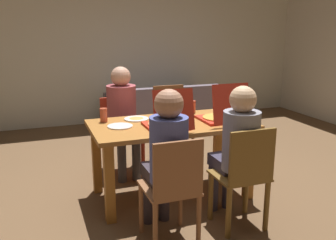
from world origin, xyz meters
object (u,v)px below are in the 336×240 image
(person_0, at_px, (166,153))
(drinking_glass_0, at_px, (104,115))
(dining_table, at_px, (171,135))
(chair_1, at_px, (244,176))
(pizza_box_0, at_px, (167,123))
(drinking_glass_1, at_px, (192,107))
(pizza_box_1, at_px, (221,116))
(couch, at_px, (162,112))
(person_1, at_px, (237,144))
(chair_2, at_px, (121,132))
(person_2, at_px, (123,112))
(chair_0, at_px, (173,187))
(plate_1, at_px, (120,126))
(plate_0, at_px, (136,118))
(chair_3, at_px, (171,120))

(person_0, relative_size, drinking_glass_0, 8.99)
(dining_table, xyz_separation_m, chair_1, (0.34, -0.85, -0.16))
(pizza_box_0, distance_m, drinking_glass_1, 0.69)
(pizza_box_1, relative_size, couch, 0.25)
(person_0, bearing_deg, drinking_glass_0, 107.25)
(drinking_glass_1, bearing_deg, chair_1, -91.42)
(person_1, distance_m, pizza_box_0, 0.70)
(pizza_box_0, xyz_separation_m, drinking_glass_0, (-0.52, 0.44, 0.02))
(chair_2, xyz_separation_m, pizza_box_1, (0.82, -1.00, 0.36))
(drinking_glass_1, height_order, couch, drinking_glass_1)
(person_2, xyz_separation_m, drinking_glass_1, (0.69, -0.43, 0.10))
(dining_table, distance_m, person_0, 0.80)
(drinking_glass_0, bearing_deg, person_2, 57.68)
(chair_0, height_order, chair_2, chair_0)
(pizza_box_0, height_order, plate_1, pizza_box_0)
(chair_1, xyz_separation_m, drinking_glass_0, (-0.97, 1.11, 0.36))
(chair_0, relative_size, chair_2, 1.04)
(plate_0, relative_size, couch, 0.14)
(drinking_glass_0, bearing_deg, pizza_box_0, -40.32)
(pizza_box_0, bearing_deg, drinking_glass_1, 46.20)
(dining_table, distance_m, chair_0, 0.95)
(drinking_glass_1, bearing_deg, pizza_box_1, -73.32)
(pizza_box_0, xyz_separation_m, plate_0, (-0.18, 0.43, -0.04))
(pizza_box_1, height_order, drinking_glass_0, pizza_box_1)
(person_0, distance_m, person_2, 1.48)
(pizza_box_0, relative_size, couch, 0.25)
(pizza_box_1, bearing_deg, chair_2, 129.25)
(chair_0, relative_size, person_2, 0.72)
(person_0, xyz_separation_m, couch, (1.12, 3.33, -0.47))
(pizza_box_0, distance_m, drinking_glass_0, 0.68)
(plate_1, bearing_deg, person_0, -75.36)
(chair_0, distance_m, person_0, 0.27)
(chair_3, relative_size, drinking_glass_1, 7.13)
(chair_1, xyz_separation_m, chair_2, (-0.66, 1.73, -0.01))
(chair_0, relative_size, drinking_glass_0, 6.51)
(dining_table, height_order, person_1, person_1)
(drinking_glass_1, distance_m, couch, 2.39)
(dining_table, relative_size, plate_0, 6.34)
(dining_table, relative_size, pizza_box_1, 3.48)
(plate_0, distance_m, drinking_glass_0, 0.34)
(person_0, distance_m, chair_2, 1.64)
(dining_table, distance_m, drinking_glass_0, 0.71)
(plate_0, height_order, drinking_glass_0, drinking_glass_0)
(plate_0, bearing_deg, chair_2, 92.43)
(pizza_box_0, bearing_deg, person_1, -49.92)
(person_2, bearing_deg, plate_0, -86.92)
(drinking_glass_0, bearing_deg, couch, 58.54)
(dining_table, distance_m, couch, 2.75)
(person_0, bearing_deg, drinking_glass_1, 56.91)
(person_0, xyz_separation_m, chair_3, (0.66, 1.65, -0.19))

